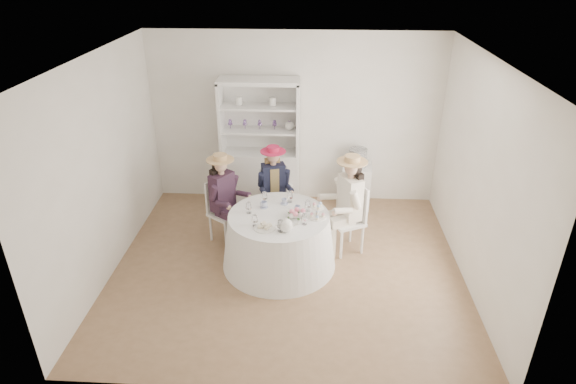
{
  "coord_description": "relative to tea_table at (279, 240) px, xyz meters",
  "views": [
    {
      "loc": [
        0.3,
        -5.19,
        3.76
      ],
      "look_at": [
        0.0,
        0.1,
        1.05
      ],
      "focal_mm": 30.0,
      "sensor_mm": 36.0,
      "label": 1
    }
  ],
  "objects": [
    {
      "name": "hutch",
      "position": [
        -0.41,
        1.71,
        0.36
      ],
      "size": [
        1.35,
        0.83,
        2.04
      ],
      "rotation": [
        0.0,
        0.0,
        0.34
      ],
      "color": "silver",
      "rests_on": "ground"
    },
    {
      "name": "stemware_set",
      "position": [
        -0.0,
        0.0,
        0.45
      ],
      "size": [
        0.83,
        0.83,
        0.15
      ],
      "color": "white",
      "rests_on": "tea_table"
    },
    {
      "name": "wall_right",
      "position": [
        2.37,
        -0.06,
        0.98
      ],
      "size": [
        0.0,
        4.5,
        4.5
      ],
      "primitive_type": "plane",
      "rotation": [
        1.57,
        0.0,
        -1.57
      ],
      "color": "silver",
      "rests_on": "ground"
    },
    {
      "name": "wall_left",
      "position": [
        -2.13,
        -0.06,
        0.98
      ],
      "size": [
        0.0,
        4.5,
        4.5
      ],
      "primitive_type": "plane",
      "rotation": [
        1.57,
        0.0,
        1.57
      ],
      "color": "silver",
      "rests_on": "ground"
    },
    {
      "name": "guest_mid",
      "position": [
        -0.14,
        0.96,
        0.36
      ],
      "size": [
        0.48,
        0.52,
        1.28
      ],
      "rotation": [
        0.0,
        0.0,
        0.3
      ],
      "color": "silver",
      "rests_on": "ground"
    },
    {
      "name": "sandwich_plate",
      "position": [
        -0.14,
        -0.32,
        0.39
      ],
      "size": [
        0.27,
        0.27,
        0.06
      ],
      "rotation": [
        0.0,
        0.0,
        -0.31
      ],
      "color": "white",
      "rests_on": "tea_table"
    },
    {
      "name": "ground",
      "position": [
        0.12,
        -0.06,
        -0.37
      ],
      "size": [
        4.5,
        4.5,
        0.0
      ],
      "primitive_type": "plane",
      "color": "brown",
      "rests_on": "ground"
    },
    {
      "name": "teacup_c",
      "position": [
        0.23,
        0.13,
        0.4
      ],
      "size": [
        0.1,
        0.1,
        0.06
      ],
      "primitive_type": "imported",
      "rotation": [
        0.0,
        0.0,
        0.33
      ],
      "color": "white",
      "rests_on": "tea_table"
    },
    {
      "name": "spare_chair",
      "position": [
        -0.12,
        1.23,
        0.14
      ],
      "size": [
        0.44,
        0.44,
        0.94
      ],
      "rotation": [
        0.0,
        0.0,
        2.99
      ],
      "color": "silver",
      "rests_on": "ground"
    },
    {
      "name": "wall_back",
      "position": [
        0.12,
        1.94,
        0.98
      ],
      "size": [
        4.5,
        0.0,
        4.5
      ],
      "primitive_type": "plane",
      "rotation": [
        1.57,
        0.0,
        0.0
      ],
      "color": "silver",
      "rests_on": "ground"
    },
    {
      "name": "cupcake_stand",
      "position": [
        0.49,
        -0.03,
        0.44
      ],
      "size": [
        0.21,
        0.21,
        0.2
      ],
      "rotation": [
        0.0,
        0.0,
        -0.05
      ],
      "color": "white",
      "rests_on": "tea_table"
    },
    {
      "name": "tea_table",
      "position": [
        0.0,
        0.0,
        0.0
      ],
      "size": [
        1.49,
        1.49,
        0.74
      ],
      "rotation": [
        0.0,
        0.0,
        0.06
      ],
      "color": "white",
      "rests_on": "ground"
    },
    {
      "name": "teacup_b",
      "position": [
        0.05,
        0.3,
        0.41
      ],
      "size": [
        0.09,
        0.09,
        0.07
      ],
      "primitive_type": "imported",
      "rotation": [
        0.0,
        0.0,
        0.23
      ],
      "color": "white",
      "rests_on": "tea_table"
    },
    {
      "name": "teacup_a",
      "position": [
        -0.21,
        0.19,
        0.41
      ],
      "size": [
        0.12,
        0.12,
        0.07
      ],
      "primitive_type": "imported",
      "rotation": [
        0.0,
        0.0,
        -0.38
      ],
      "color": "white",
      "rests_on": "tea_table"
    },
    {
      "name": "table_teapot",
      "position": [
        0.12,
        -0.37,
        0.45
      ],
      "size": [
        0.23,
        0.17,
        0.18
      ],
      "rotation": [
        0.0,
        0.0,
        -0.31
      ],
      "color": "white",
      "rests_on": "tea_table"
    },
    {
      "name": "guest_right",
      "position": [
        0.89,
        0.38,
        0.43
      ],
      "size": [
        0.6,
        0.54,
        1.41
      ],
      "rotation": [
        0.0,
        0.0,
        -1.12
      ],
      "color": "silver",
      "rests_on": "ground"
    },
    {
      "name": "guest_left",
      "position": [
        -0.8,
        0.55,
        0.37
      ],
      "size": [
        0.56,
        0.53,
        1.31
      ],
      "rotation": [
        0.0,
        0.0,
        0.95
      ],
      "color": "silver",
      "rests_on": "ground"
    },
    {
      "name": "flower_bowl",
      "position": [
        0.2,
        -0.03,
        0.4
      ],
      "size": [
        0.23,
        0.23,
        0.05
      ],
      "primitive_type": "imported",
      "rotation": [
        0.0,
        0.0,
        0.03
      ],
      "color": "white",
      "rests_on": "tea_table"
    },
    {
      "name": "flower_arrangement",
      "position": [
        0.22,
        -0.07,
        0.45
      ],
      "size": [
        0.17,
        0.17,
        0.06
      ],
      "rotation": [
        0.0,
        0.0,
        0.22
      ],
      "color": "pink",
      "rests_on": "tea_table"
    },
    {
      "name": "hatbox",
      "position": [
        1.11,
        1.69,
        0.47
      ],
      "size": [
        0.36,
        0.36,
        0.28
      ],
      "primitive_type": "cylinder",
      "rotation": [
        0.0,
        0.0,
        -0.34
      ],
      "color": "black",
      "rests_on": "side_table"
    },
    {
      "name": "wall_front",
      "position": [
        0.12,
        -2.06,
        0.98
      ],
      "size": [
        4.5,
        0.0,
        4.5
      ],
      "primitive_type": "plane",
      "rotation": [
        -1.57,
        0.0,
        0.0
      ],
      "color": "silver",
      "rests_on": "ground"
    },
    {
      "name": "ceiling",
      "position": [
        0.12,
        -0.06,
        2.33
      ],
      "size": [
        4.5,
        4.5,
        0.0
      ],
      "primitive_type": "plane",
      "rotation": [
        3.14,
        0.0,
        0.0
      ],
      "color": "white",
      "rests_on": "wall_back"
    },
    {
      "name": "side_table",
      "position": [
        1.11,
        1.69,
        -0.02
      ],
      "size": [
        0.48,
        0.48,
        0.7
      ],
      "primitive_type": "cube",
      "rotation": [
        0.0,
        0.0,
        -0.08
      ],
      "color": "silver",
      "rests_on": "ground"
    }
  ]
}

